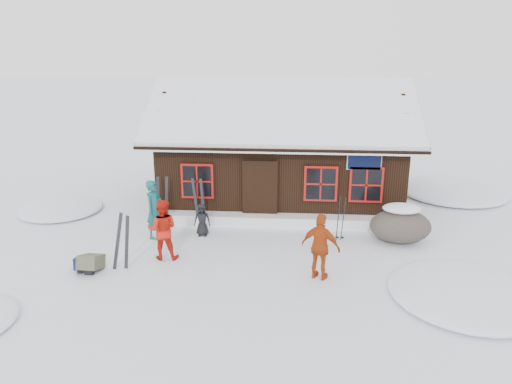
# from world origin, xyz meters

# --- Properties ---
(ground) EXTENTS (120.00, 120.00, 0.00)m
(ground) POSITION_xyz_m (0.00, 0.00, 0.00)
(ground) COLOR white
(ground) RESTS_ON ground
(mountain_hut) EXTENTS (8.90, 6.09, 4.42)m
(mountain_hut) POSITION_xyz_m (1.50, 4.98, 1.58)
(mountain_hut) COLOR black
(mountain_hut) RESTS_ON ground
(snow_drift) EXTENTS (7.60, 0.60, 0.35)m
(snow_drift) POSITION_xyz_m (1.50, 2.25, 0.17)
(snow_drift) COLOR white
(snow_drift) RESTS_ON ground
(snow_mounds) EXTENTS (20.60, 13.20, 0.48)m
(snow_mounds) POSITION_xyz_m (1.65, 1.86, 0.00)
(snow_mounds) COLOR white
(snow_mounds) RESTS_ON ground
(skier_teal) EXTENTS (0.61, 0.75, 1.77)m
(skier_teal) POSITION_xyz_m (-2.12, 0.99, 0.88)
(skier_teal) COLOR #125658
(skier_teal) RESTS_ON ground
(skier_orange_left) EXTENTS (0.86, 0.69, 1.67)m
(skier_orange_left) POSITION_xyz_m (-1.51, -0.43, 0.83)
(skier_orange_left) COLOR red
(skier_orange_left) RESTS_ON ground
(skier_orange_right) EXTENTS (1.08, 0.78, 1.69)m
(skier_orange_right) POSITION_xyz_m (2.65, -1.30, 0.85)
(skier_orange_right) COLOR #AB3C11
(skier_orange_right) RESTS_ON ground
(skier_crouched) EXTENTS (0.51, 0.36, 0.99)m
(skier_crouched) POSITION_xyz_m (-0.75, 1.23, 0.50)
(skier_crouched) COLOR black
(skier_crouched) RESTS_ON ground
(boulder) EXTENTS (1.75, 1.32, 1.03)m
(boulder) POSITION_xyz_m (5.08, 1.20, 0.52)
(boulder) COLOR #554B44
(boulder) RESTS_ON ground
(ski_pair_left) EXTENTS (0.61, 0.24, 1.59)m
(ski_pair_left) POSITION_xyz_m (-2.36, -1.19, 0.75)
(ski_pair_left) COLOR black
(ski_pair_left) RESTS_ON ground
(ski_pair_mid) EXTENTS (0.46, 0.21, 1.58)m
(ski_pair_mid) POSITION_xyz_m (-0.99, 2.08, 0.74)
(ski_pair_mid) COLOR black
(ski_pair_mid) RESTS_ON ground
(ski_pair_right) EXTENTS (0.44, 0.16, 1.63)m
(ski_pair_right) POSITION_xyz_m (-2.17, 2.05, 0.76)
(ski_pair_right) COLOR black
(ski_pair_right) RESTS_ON ground
(ski_poles) EXTENTS (0.25, 0.12, 1.39)m
(ski_poles) POSITION_xyz_m (3.35, 1.18, 0.65)
(ski_poles) COLOR black
(ski_poles) RESTS_ON ground
(backpack_blue) EXTENTS (0.54, 0.62, 0.29)m
(backpack_blue) POSITION_xyz_m (-3.39, -1.35, 0.14)
(backpack_blue) COLOR #111949
(backpack_blue) RESTS_ON ground
(backpack_olive) EXTENTS (0.53, 0.68, 0.35)m
(backpack_olive) POSITION_xyz_m (-3.16, -1.36, 0.18)
(backpack_olive) COLOR #4F5039
(backpack_olive) RESTS_ON ground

